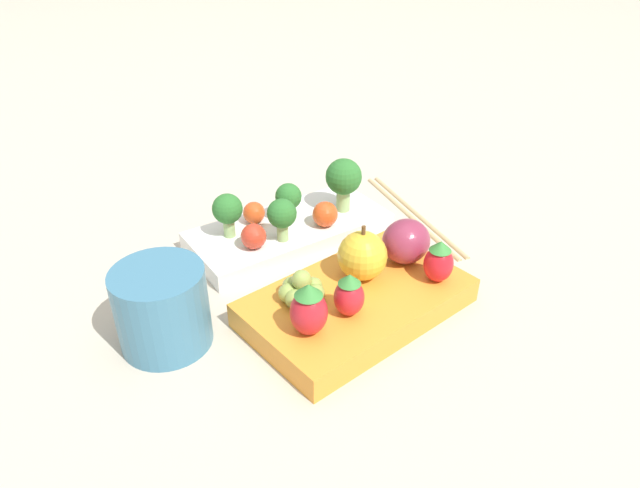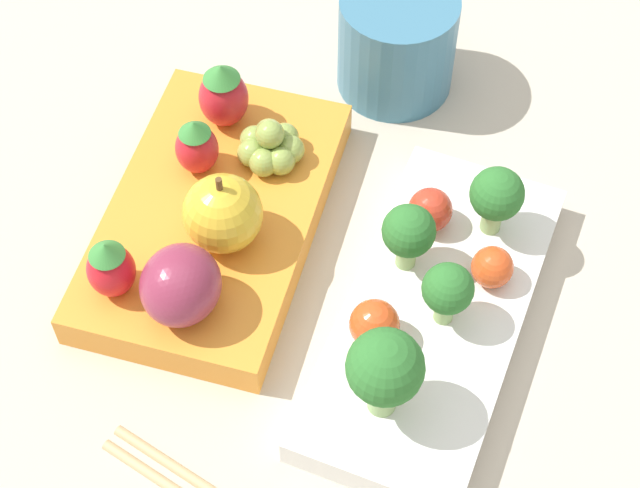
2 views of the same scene
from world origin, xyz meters
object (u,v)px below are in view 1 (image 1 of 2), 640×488
Objects in this scene: strawberry_1 at (309,309)px; plum at (406,241)px; chopsticks_pair at (413,213)px; broccoli_floret_1 at (288,198)px; broccoli_floret_2 at (344,179)px; grape_cluster at (302,290)px; bento_box_savoury at (290,231)px; broccoli_floret_3 at (282,215)px; strawberry_0 at (439,262)px; apple at (362,256)px; cherry_tomato_2 at (325,214)px; cherry_tomato_0 at (254,213)px; strawberry_2 at (349,295)px; drinking_cup at (162,308)px; bento_box_fruit at (357,302)px; broccoli_floret_0 at (228,210)px; cherry_tomato_1 at (254,236)px.

strawberry_1 is 0.14m from plum.
broccoli_floret_1 is at bearing 161.77° from chopsticks_pair.
broccoli_floret_2 is 0.18m from grape_cluster.
broccoli_floret_1 is 0.19m from strawberry_1.
broccoli_floret_3 reaches higher than bento_box_savoury.
strawberry_0 is (0.04, -0.18, -0.00)m from broccoli_floret_1.
apple reaches higher than plum.
apple is 0.05m from plum.
plum is at bearing -80.23° from cherry_tomato_2.
broccoli_floret_2 reaches higher than cherry_tomato_0.
grape_cluster reaches higher than bento_box_savoury.
cherry_tomato_2 is 0.58× the size of plum.
cherry_tomato_0 is 0.50× the size of plum.
broccoli_floret_1 is 1.09× the size of strawberry_2.
broccoli_floret_2 is 0.19m from strawberry_2.
drinking_cup reaches higher than chopsticks_pair.
bento_box_savoury is at bearing 171.27° from broccoli_floret_2.
broccoli_floret_0 is at bearing 104.90° from bento_box_fruit.
broccoli_floret_0 is (-0.04, 0.16, 0.04)m from bento_box_fruit.
cherry_tomato_0 is 0.15m from grape_cluster.
broccoli_floret_1 reaches higher than bento_box_savoury.
apple reaches higher than chopsticks_pair.
broccoli_floret_1 reaches higher than bento_box_fruit.
plum is (0.10, -0.11, 0.01)m from cherry_tomato_1.
strawberry_2 is 0.10m from plum.
plum is (0.05, -0.00, -0.00)m from apple.
apple is 0.07m from strawberry_0.
broccoli_floret_0 is 0.18m from strawberry_1.
broccoli_floret_0 is at bearing 39.42° from drinking_cup.
cherry_tomato_2 is 0.18m from strawberry_1.
strawberry_2 is (0.04, -0.00, -0.00)m from strawberry_1.
cherry_tomato_0 reaches higher than chopsticks_pair.
apple is 1.30× the size of strawberry_0.
chopsticks_pair is (0.21, -0.06, -0.05)m from broccoli_floret_0.
bento_box_savoury is 5.52× the size of strawberry_2.
strawberry_1 is (-0.03, -0.14, 0.01)m from cherry_tomato_1.
bento_box_savoury is at bearing 61.31° from strawberry_1.
broccoli_floret_1 is at bearing 165.59° from broccoli_floret_2.
bento_box_fruit is at bearing 157.74° from strawberry_0.
broccoli_floret_2 reaches higher than cherry_tomato_2.
strawberry_2 is at bearing -119.41° from cherry_tomato_2.
broccoli_floret_3 reaches higher than strawberry_2.
broccoli_floret_0 is 1.73× the size of cherry_tomato_2.
bento_box_savoury is 0.08m from broccoli_floret_0.
strawberry_0 is at bearing -22.91° from drinking_cup.
broccoli_floret_1 is at bearing -28.82° from cherry_tomato_0.
broccoli_floret_3 is at bearing 64.97° from strawberry_1.
strawberry_2 is at bearing -148.39° from chopsticks_pair.
bento_box_savoury is at bearing 23.51° from drinking_cup.
strawberry_0 is at bearing -74.41° from bento_box_savoury.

